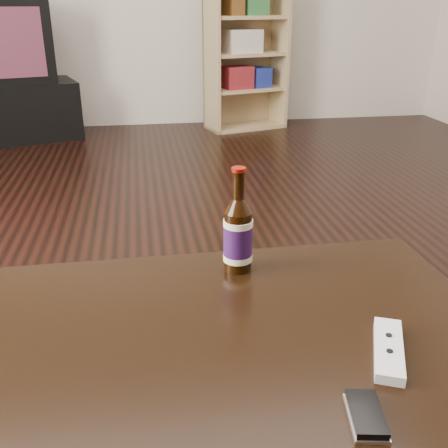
{
  "coord_description": "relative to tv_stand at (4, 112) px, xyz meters",
  "views": [
    {
      "loc": [
        -0.06,
        -1.42,
        0.94
      ],
      "look_at": [
        0.1,
        -0.43,
        0.51
      ],
      "focal_mm": 42.0,
      "sensor_mm": 36.0,
      "label": 1
    }
  ],
  "objects": [
    {
      "name": "floor",
      "position": [
        1.04,
        -2.62,
        -0.21
      ],
      "size": [
        5.0,
        6.0,
        0.01
      ],
      "primitive_type": "cube",
      "color": "black",
      "rests_on": "ground"
    },
    {
      "name": "tv_stand",
      "position": [
        0.0,
        0.0,
        0.0
      ],
      "size": [
        1.13,
        0.79,
        0.41
      ],
      "primitive_type": "cube",
      "rotation": [
        0.0,
        0.0,
        0.29
      ],
      "color": "black",
      "rests_on": "floor"
    },
    {
      "name": "bookshelf",
      "position": [
        1.81,
        0.13,
        0.39
      ],
      "size": [
        0.67,
        0.44,
        1.15
      ],
      "rotation": [
        0.0,
        0.0,
        0.28
      ],
      "color": "tan",
      "rests_on": "floor"
    },
    {
      "name": "coffee_table",
      "position": [
        1.05,
        -3.27,
        0.15
      ],
      "size": [
        1.08,
        0.63,
        0.4
      ],
      "rotation": [
        0.0,
        0.0,
        0.0
      ],
      "color": "black",
      "rests_on": "floor"
    },
    {
      "name": "beer_bottle",
      "position": [
        1.16,
        -3.05,
        0.28
      ],
      "size": [
        0.06,
        0.06,
        0.23
      ],
      "rotation": [
        0.0,
        0.0,
        -0.03
      ],
      "color": "black",
      "rests_on": "coffee_table"
    },
    {
      "name": "phone",
      "position": [
        1.26,
        -3.52,
        0.21
      ],
      "size": [
        0.06,
        0.1,
        0.02
      ],
      "rotation": [
        0.0,
        0.0,
        -0.19
      ],
      "color": "silver",
      "rests_on": "coffee_table"
    },
    {
      "name": "remote",
      "position": [
        1.35,
        -3.38,
        0.21
      ],
      "size": [
        0.11,
        0.17,
        0.02
      ],
      "rotation": [
        0.0,
        0.0,
        -0.41
      ],
      "color": "silver",
      "rests_on": "coffee_table"
    }
  ]
}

